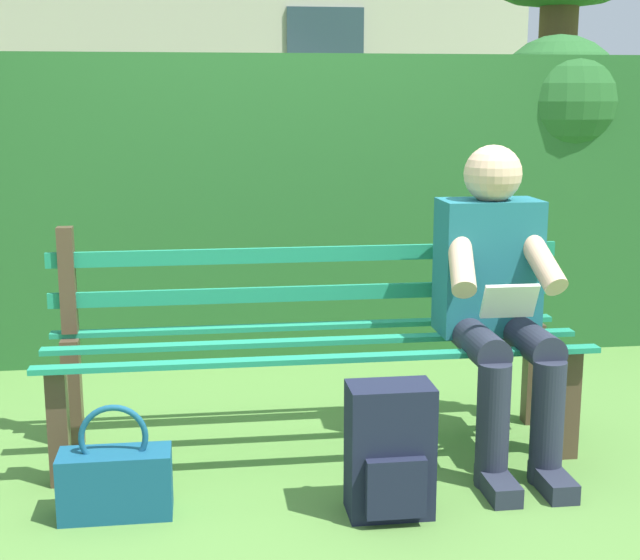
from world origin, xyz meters
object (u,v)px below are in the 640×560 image
object	(u,v)px
park_bench	(314,338)
handbag	(116,480)
backpack	(390,451)
person_seated	(497,295)

from	to	relation	value
park_bench	handbag	bearing A→B (deg)	36.11
park_bench	backpack	xyz separation A→B (m)	(-0.17, 0.64, -0.22)
park_bench	person_seated	world-z (taller)	person_seated
person_seated	handbag	xyz separation A→B (m)	(1.40, 0.35, -0.50)
person_seated	backpack	distance (m)	0.80
backpack	park_bench	bearing A→B (deg)	-75.26
person_seated	backpack	bearing A→B (deg)	42.49
backpack	handbag	world-z (taller)	backpack
person_seated	park_bench	bearing A→B (deg)	-14.72
backpack	handbag	distance (m)	0.91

